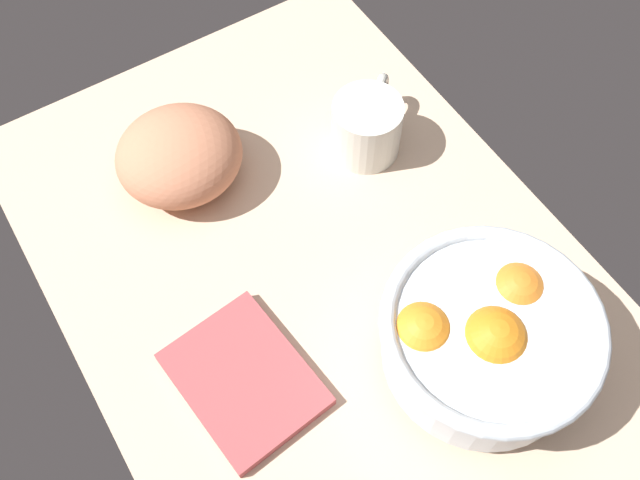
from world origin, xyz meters
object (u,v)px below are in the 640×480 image
object	(u,v)px
fruit_bowl	(485,336)
bread_loaf	(179,156)
napkin_folded	(244,379)
mug	(367,126)

from	to	relation	value
fruit_bowl	bread_loaf	world-z (taller)	fruit_bowl
napkin_folded	mug	size ratio (longest dim) A/B	1.40
mug	bread_loaf	bearing A→B (deg)	-109.93
mug	napkin_folded	bearing A→B (deg)	-56.25
fruit_bowl	bread_loaf	xyz separation A→B (cm)	(-36.69, -14.94, -1.81)
bread_loaf	mug	size ratio (longest dim) A/B	1.35
fruit_bowl	bread_loaf	bearing A→B (deg)	-157.84
fruit_bowl	napkin_folded	bearing A→B (deg)	-116.34
fruit_bowl	mug	xyz separation A→B (cm)	(-29.04, 6.16, -2.43)
bread_loaf	fruit_bowl	bearing A→B (deg)	22.16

